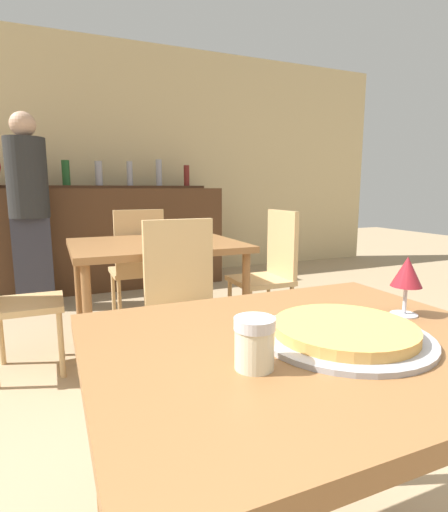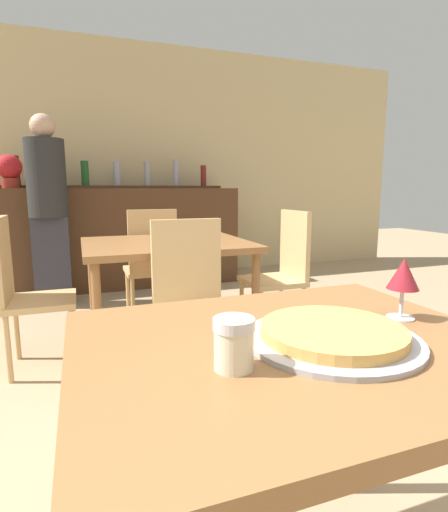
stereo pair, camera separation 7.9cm
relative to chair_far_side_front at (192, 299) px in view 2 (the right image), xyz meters
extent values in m
cube|color=#D1B784|center=(-0.10, 3.11, 0.88)|extent=(8.00, 0.05, 2.80)
cube|color=brown|center=(-0.10, -1.22, 0.22)|extent=(0.96, 0.78, 0.04)
cylinder|color=brown|center=(-0.52, -0.89, -0.16)|extent=(0.05, 0.05, 0.72)
cylinder|color=brown|center=(0.32, -0.89, -0.16)|extent=(0.05, 0.05, 0.72)
cube|color=brown|center=(0.00, 0.61, 0.21)|extent=(1.06, 0.90, 0.04)
cylinder|color=brown|center=(-0.47, 0.22, -0.17)|extent=(0.05, 0.05, 0.70)
cylinder|color=brown|center=(0.47, 0.22, -0.17)|extent=(0.05, 0.05, 0.70)
cylinder|color=brown|center=(-0.47, 1.00, -0.17)|extent=(0.05, 0.05, 0.70)
cylinder|color=brown|center=(0.47, 1.00, -0.17)|extent=(0.05, 0.05, 0.70)
cube|color=#4C2D19|center=(-0.10, 2.60, 0.03)|extent=(2.60, 0.56, 1.09)
cube|color=#4C2D19|center=(-0.10, 2.74, 0.59)|extent=(2.39, 0.24, 0.03)
cylinder|color=maroon|center=(-1.12, 2.74, 0.76)|extent=(0.08, 0.08, 0.30)
cylinder|color=black|center=(-0.78, 2.74, 0.73)|extent=(0.07, 0.07, 0.24)
cylinder|color=#1E5123|center=(-0.44, 2.74, 0.74)|extent=(0.08, 0.08, 0.27)
cylinder|color=#9999A3|center=(-0.10, 2.74, 0.74)|extent=(0.08, 0.08, 0.26)
cylinder|color=#9999A3|center=(0.24, 2.74, 0.74)|extent=(0.07, 0.07, 0.27)
cylinder|color=#9999A3|center=(0.58, 2.74, 0.75)|extent=(0.07, 0.07, 0.30)
cylinder|color=maroon|center=(0.91, 2.74, 0.73)|extent=(0.07, 0.07, 0.24)
cube|color=tan|center=(0.00, -0.09, -0.10)|extent=(0.40, 0.40, 0.04)
cube|color=tan|center=(0.00, 0.09, 0.16)|extent=(0.38, 0.04, 0.50)
cylinder|color=tan|center=(-0.17, -0.26, -0.32)|extent=(0.03, 0.03, 0.40)
cylinder|color=tan|center=(0.17, -0.26, -0.32)|extent=(0.03, 0.03, 0.40)
cylinder|color=tan|center=(-0.17, 0.08, -0.32)|extent=(0.03, 0.03, 0.40)
cylinder|color=tan|center=(0.17, 0.08, -0.32)|extent=(0.03, 0.03, 0.40)
cube|color=tan|center=(0.00, 1.31, -0.10)|extent=(0.40, 0.40, 0.04)
cube|color=tan|center=(0.00, 1.13, 0.16)|extent=(0.38, 0.04, 0.50)
cylinder|color=tan|center=(0.17, 1.48, -0.32)|extent=(0.03, 0.03, 0.40)
cylinder|color=tan|center=(-0.17, 1.48, -0.32)|extent=(0.03, 0.03, 0.40)
cylinder|color=tan|center=(0.17, 1.14, -0.32)|extent=(0.03, 0.03, 0.40)
cylinder|color=tan|center=(-0.17, 1.14, -0.32)|extent=(0.03, 0.03, 0.40)
cube|color=tan|center=(-0.78, 0.61, -0.10)|extent=(0.40, 0.40, 0.04)
cube|color=tan|center=(-0.96, 0.61, 0.16)|extent=(0.04, 0.38, 0.50)
cylinder|color=tan|center=(-0.61, 0.44, -0.32)|extent=(0.03, 0.03, 0.40)
cylinder|color=tan|center=(-0.61, 0.78, -0.32)|extent=(0.03, 0.03, 0.40)
cylinder|color=tan|center=(-0.95, 0.44, -0.32)|extent=(0.03, 0.03, 0.40)
cylinder|color=tan|center=(-0.95, 0.78, -0.32)|extent=(0.03, 0.03, 0.40)
cube|color=tan|center=(0.78, 0.61, -0.10)|extent=(0.40, 0.40, 0.04)
cube|color=tan|center=(0.96, 0.61, 0.16)|extent=(0.04, 0.38, 0.50)
cylinder|color=tan|center=(0.61, 0.78, -0.32)|extent=(0.03, 0.03, 0.40)
cylinder|color=tan|center=(0.61, 0.44, -0.32)|extent=(0.03, 0.03, 0.40)
cylinder|color=tan|center=(0.95, 0.78, -0.32)|extent=(0.03, 0.03, 0.40)
cylinder|color=tan|center=(0.95, 0.44, -0.32)|extent=(0.03, 0.03, 0.40)
cylinder|color=#A3A3A8|center=(-0.03, -1.26, 0.24)|extent=(0.38, 0.38, 0.01)
cylinder|color=gold|center=(-0.03, -1.26, 0.26)|extent=(0.32, 0.32, 0.02)
cylinder|color=beige|center=(-0.28, -1.31, 0.28)|extent=(0.07, 0.07, 0.08)
cylinder|color=silver|center=(-0.28, -1.31, 0.33)|extent=(0.08, 0.08, 0.02)
cube|color=#2D2D38|center=(-0.79, 2.02, -0.10)|extent=(0.32, 0.18, 0.83)
cylinder|color=#262626|center=(-0.79, 2.02, 0.66)|extent=(0.34, 0.34, 0.69)
sphere|color=tan|center=(-0.79, 2.02, 1.12)|extent=(0.22, 0.22, 0.22)
cylinder|color=silver|center=(0.24, -1.19, 0.24)|extent=(0.07, 0.07, 0.00)
cylinder|color=silver|center=(0.24, -1.19, 0.28)|extent=(0.01, 0.01, 0.07)
cone|color=maroon|center=(0.24, -1.19, 0.36)|extent=(0.08, 0.08, 0.08)
cylinder|color=maroon|center=(-1.15, 2.55, 0.62)|extent=(0.16, 0.16, 0.10)
sphere|color=red|center=(-1.15, 2.55, 0.78)|extent=(0.24, 0.24, 0.24)
camera|label=1|loc=(-0.61, -1.93, 0.57)|focal=28.00mm
camera|label=2|loc=(-0.54, -1.96, 0.57)|focal=28.00mm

